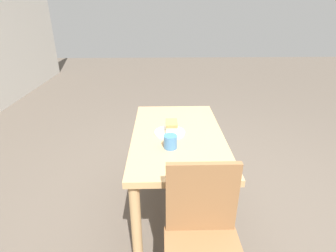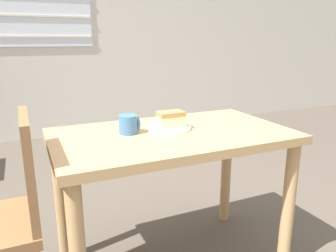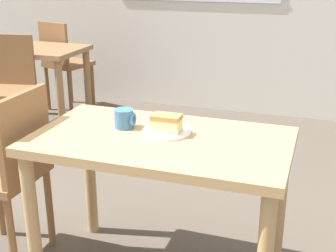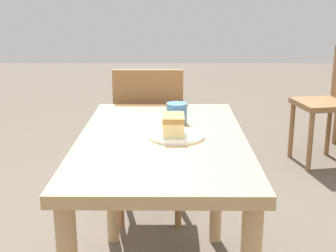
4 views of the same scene
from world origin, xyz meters
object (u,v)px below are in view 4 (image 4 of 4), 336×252
at_px(chair_far_corner, 331,100).
at_px(coffee_mug, 177,113).
at_px(chair_near_window, 150,137).
at_px(dining_table_near, 162,165).
at_px(cake_slice, 173,125).
at_px(plate, 176,136).

height_order(chair_far_corner, coffee_mug, chair_far_corner).
bearing_deg(chair_near_window, dining_table_near, 96.37).
distance_m(chair_near_window, cake_slice, 0.80).
height_order(dining_table_near, coffee_mug, coffee_mug).
distance_m(plate, coffee_mug, 0.20).
relative_size(chair_near_window, cake_slice, 7.09).
distance_m(chair_far_corner, coffee_mug, 1.90).
height_order(plate, cake_slice, cake_slice).
bearing_deg(cake_slice, plate, 105.69).
distance_m(dining_table_near, plate, 0.13).
bearing_deg(coffee_mug, chair_near_window, -165.56).
bearing_deg(dining_table_near, coffee_mug, 163.00).
bearing_deg(coffee_mug, dining_table_near, -17.00).
relative_size(plate, coffee_mug, 2.24).
distance_m(chair_near_window, plate, 0.79).
bearing_deg(chair_far_corner, dining_table_near, -46.14).
bearing_deg(plate, coffee_mug, 179.07).
relative_size(dining_table_near, cake_slice, 8.88).
relative_size(chair_near_window, chair_far_corner, 1.00).
xyz_separation_m(dining_table_near, coffee_mug, (-0.19, 0.06, 0.16)).
relative_size(cake_slice, coffee_mug, 1.31).
distance_m(chair_far_corner, cake_slice, 2.08).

